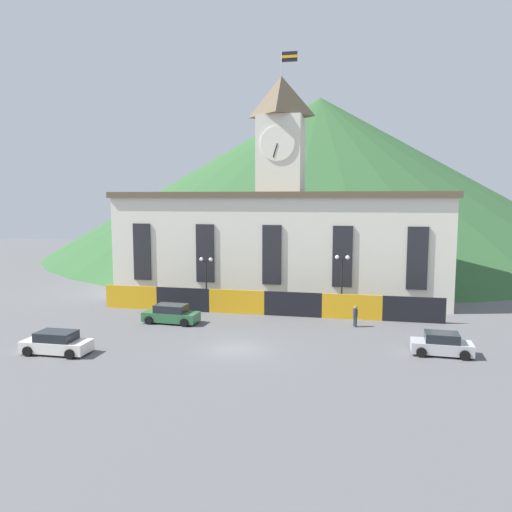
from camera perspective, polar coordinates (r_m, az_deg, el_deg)
name	(u,v)px	position (r m, az deg, el deg)	size (l,w,h in m)	color
ground_plane	(236,349)	(34.94, -2.32, -10.58)	(160.00, 160.00, 0.00)	#565659
civic_building	(281,237)	(52.42, 2.82, 2.13)	(33.74, 10.91, 25.03)	silver
banner_fence	(264,303)	(44.42, 0.95, -5.40)	(30.55, 0.12, 2.16)	gold
hillside_backdrop	(319,175)	(99.76, 7.24, 9.14)	(101.98, 101.98, 29.60)	#2D562D
street_lamp_center	(206,272)	(46.35, -5.72, -1.80)	(1.26, 0.36, 4.90)	black
street_lamp_far_right	(342,272)	(44.19, 9.81, -1.86)	(1.26, 0.36, 5.40)	black
car_silver_hatch	(442,345)	(35.70, 20.44, -9.47)	(3.96, 2.12, 1.50)	#B7B7BC
car_green_wagon	(171,314)	(42.35, -9.69, -6.59)	(4.68, 2.31, 1.55)	#2D663D
car_white_taxi	(57,343)	(36.35, -21.83, -9.24)	(4.51, 2.15, 1.50)	white
pedestrian	(355,315)	(41.26, 11.27, -6.66)	(0.50, 0.50, 1.72)	#282D3D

